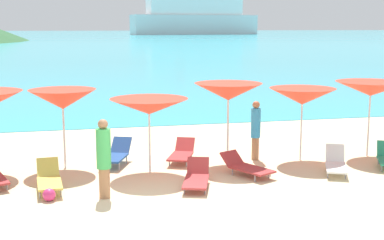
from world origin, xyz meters
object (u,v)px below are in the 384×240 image
(umbrella_3, at_px, (63,99))
(beachgoer_2, at_px, (104,156))
(lounge_chair_2, at_px, (336,163))
(lounge_chair_9, at_px, (246,166))
(umbrella_4, at_px, (149,106))
(cruise_ship, at_px, (195,18))
(lounge_chair_4, at_px, (196,178))
(umbrella_7, at_px, (371,89))
(lounge_chair_6, at_px, (182,153))
(beachgoer_1, at_px, (256,128))
(umbrella_5, at_px, (228,92))
(lounge_chair_0, at_px, (49,178))
(lounge_chair_8, at_px, (116,154))
(umbrella_6, at_px, (302,96))
(beach_ball, at_px, (49,195))

(umbrella_3, relative_size, beachgoer_2, 1.20)
(lounge_chair_2, relative_size, lounge_chair_9, 0.98)
(umbrella_4, distance_m, cruise_ship, 238.15)
(lounge_chair_4, bearing_deg, umbrella_7, 36.39)
(umbrella_7, height_order, lounge_chair_6, umbrella_7)
(lounge_chair_2, relative_size, beachgoer_1, 0.91)
(umbrella_3, relative_size, lounge_chair_2, 1.38)
(beachgoer_1, bearing_deg, umbrella_7, 161.33)
(lounge_chair_2, distance_m, lounge_chair_6, 4.34)
(umbrella_5, bearing_deg, beachgoer_2, -146.53)
(lounge_chair_0, xyz_separation_m, lounge_chair_9, (5.04, 0.16, -0.05))
(lounge_chair_9, bearing_deg, lounge_chair_0, 154.91)
(umbrella_5, relative_size, lounge_chair_2, 1.45)
(lounge_chair_0, bearing_deg, lounge_chair_4, -12.58)
(lounge_chair_9, bearing_deg, lounge_chair_8, 122.32)
(umbrella_3, bearing_deg, beachgoer_1, -3.06)
(lounge_chair_0, distance_m, cruise_ship, 239.82)
(umbrella_6, xyz_separation_m, lounge_chair_8, (-5.33, 0.69, -1.57))
(umbrella_6, bearing_deg, lounge_chair_2, -77.56)
(umbrella_5, xyz_separation_m, beachgoer_1, (0.92, 0.21, -1.12))
(lounge_chair_6, bearing_deg, lounge_chair_2, -5.98)
(umbrella_7, relative_size, beach_ball, 7.76)
(cruise_ship, bearing_deg, beachgoer_1, -110.31)
(beachgoer_2, distance_m, beach_ball, 1.50)
(lounge_chair_4, distance_m, beach_ball, 3.51)
(umbrella_6, height_order, lounge_chair_9, umbrella_6)
(lounge_chair_9, relative_size, beach_ball, 5.56)
(umbrella_4, bearing_deg, lounge_chair_6, 41.59)
(lounge_chair_6, bearing_deg, umbrella_4, -115.20)
(lounge_chair_8, bearing_deg, lounge_chair_2, 0.77)
(umbrella_4, xyz_separation_m, umbrella_5, (2.34, 0.52, 0.26))
(beachgoer_1, bearing_deg, umbrella_6, 151.69)
(lounge_chair_8, relative_size, beachgoer_1, 0.92)
(umbrella_6, relative_size, lounge_chair_2, 1.34)
(umbrella_3, relative_size, umbrella_4, 0.97)
(umbrella_3, distance_m, umbrella_7, 8.98)
(lounge_chair_0, relative_size, lounge_chair_6, 1.00)
(umbrella_7, bearing_deg, beach_ball, -166.45)
(umbrella_4, distance_m, lounge_chair_0, 3.18)
(lounge_chair_4, bearing_deg, cruise_ship, 94.40)
(umbrella_3, distance_m, umbrella_4, 2.45)
(umbrella_3, bearing_deg, beachgoer_2, -73.45)
(umbrella_6, distance_m, umbrella_7, 2.20)
(lounge_chair_2, bearing_deg, lounge_chair_0, -155.95)
(lounge_chair_8, distance_m, beachgoer_2, 3.10)
(beachgoer_1, bearing_deg, umbrella_3, -15.99)
(umbrella_4, relative_size, beachgoer_1, 1.30)
(umbrella_5, height_order, beachgoer_2, umbrella_5)
(lounge_chair_4, height_order, lounge_chair_6, lounge_chair_4)
(lounge_chair_0, distance_m, lounge_chair_6, 4.19)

